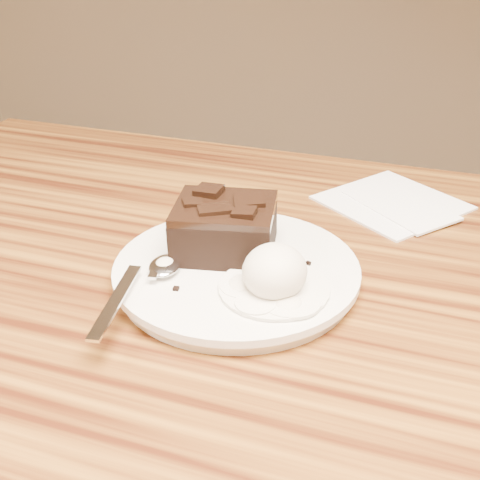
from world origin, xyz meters
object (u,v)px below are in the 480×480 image
(napkin, at_px, (392,202))
(brownie, at_px, (225,231))
(plate, at_px, (236,274))
(ice_cream_scoop, at_px, (275,271))
(spoon, at_px, (165,267))

(napkin, bearing_deg, brownie, -124.08)
(plate, distance_m, napkin, 0.25)
(brownie, xyz_separation_m, napkin, (0.14, 0.20, -0.04))
(brownie, height_order, ice_cream_scoop, same)
(ice_cream_scoop, relative_size, napkin, 0.43)
(brownie, bearing_deg, plate, -48.58)
(napkin, bearing_deg, spoon, -124.28)
(brownie, distance_m, napkin, 0.25)
(plate, xyz_separation_m, napkin, (0.12, 0.22, -0.01))
(brownie, bearing_deg, spoon, -125.01)
(plate, relative_size, ice_cream_scoop, 3.86)
(plate, bearing_deg, spoon, -150.52)
(plate, relative_size, napkin, 1.65)
(napkin, bearing_deg, plate, -117.63)
(brownie, distance_m, ice_cream_scoop, 0.08)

